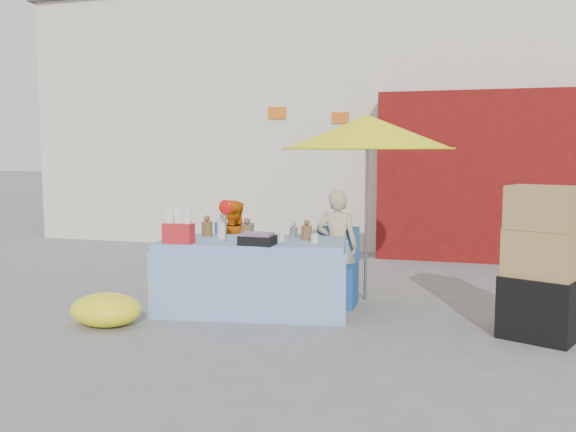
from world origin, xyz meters
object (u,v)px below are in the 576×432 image
(vendor_beige, at_px, (337,246))
(box_stack, at_px, (541,269))
(umbrella, at_px, (367,133))
(market_table, at_px, (252,275))
(chair_left, at_px, (229,275))
(chair_right, at_px, (334,282))
(vendor_orange, at_px, (232,248))

(vendor_beige, xyz_separation_m, box_stack, (2.02, -0.83, 0.00))
(umbrella, bearing_deg, box_stack, -29.67)
(vendor_beige, distance_m, box_stack, 2.19)
(market_table, xyz_separation_m, umbrella, (1.08, 0.80, 1.50))
(chair_left, height_order, umbrella, umbrella)
(umbrella, bearing_deg, chair_right, -136.57)
(market_table, xyz_separation_m, chair_right, (0.78, 0.52, -0.13))
(chair_left, relative_size, umbrella, 0.41)
(chair_left, height_order, vendor_beige, vendor_beige)
(chair_right, bearing_deg, vendor_orange, 172.92)
(chair_left, xyz_separation_m, box_stack, (3.27, -0.70, 0.38))
(chair_left, height_order, vendor_orange, vendor_orange)
(market_table, bearing_deg, chair_right, 24.69)
(market_table, xyz_separation_m, box_stack, (2.80, -0.18, 0.25))
(market_table, bearing_deg, vendor_beige, 31.02)
(vendor_orange, xyz_separation_m, umbrella, (1.55, 0.15, 1.33))
(market_table, relative_size, box_stack, 1.51)
(chair_left, xyz_separation_m, vendor_orange, (0.00, 0.13, 0.30))
(chair_left, height_order, chair_right, same)
(umbrella, xyz_separation_m, box_stack, (1.72, -0.98, -1.25))
(chair_right, xyz_separation_m, vendor_beige, (0.00, 0.13, 0.38))
(chair_left, relative_size, box_stack, 0.61)
(chair_left, relative_size, vendor_orange, 0.76)
(umbrella, bearing_deg, vendor_beige, -153.43)
(vendor_beige, bearing_deg, chair_left, 5.18)
(vendor_orange, relative_size, box_stack, 0.81)
(market_table, xyz_separation_m, vendor_beige, (0.78, 0.65, 0.24))
(market_table, height_order, umbrella, umbrella)
(box_stack, bearing_deg, chair_left, 167.97)
(vendor_beige, relative_size, umbrella, 0.61)
(umbrella, relative_size, box_stack, 1.51)
(vendor_orange, distance_m, vendor_beige, 1.25)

